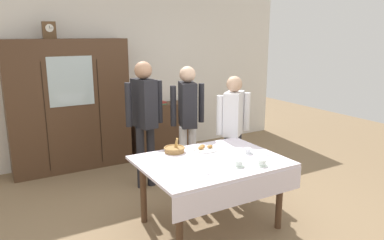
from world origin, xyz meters
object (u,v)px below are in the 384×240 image
at_px(bookshelf_low, 161,128).
at_px(person_behind_table_left, 233,122).
at_px(spoon_near_right, 214,173).
at_px(spoon_near_left, 267,155).
at_px(pastry_plate, 205,149).
at_px(tea_cup_near_left, 248,151).
at_px(dining_table, 212,170).
at_px(tea_cup_far_left, 239,164).
at_px(mantel_clock, 49,30).
at_px(tea_cup_mid_left, 262,163).
at_px(book_stack, 161,103).
at_px(person_by_cabinet, 144,112).
at_px(bread_basket, 174,149).
at_px(wall_cabinet, 70,106).
at_px(person_near_right_end, 188,113).

distance_m(bookshelf_low, person_behind_table_left, 1.98).
xyz_separation_m(spoon_near_right, spoon_near_left, (0.79, 0.14, 0.00)).
bearing_deg(pastry_plate, tea_cup_near_left, -46.22).
bearing_deg(bookshelf_low, pastry_plate, -102.47).
relative_size(dining_table, tea_cup_far_left, 11.50).
bearing_deg(mantel_clock, dining_table, -66.94).
height_order(mantel_clock, tea_cup_mid_left, mantel_clock).
height_order(mantel_clock, spoon_near_right, mantel_clock).
xyz_separation_m(book_stack, tea_cup_mid_left, (-0.29, -3.02, -0.10)).
distance_m(person_by_cabinet, person_behind_table_left, 1.18).
height_order(bookshelf_low, spoon_near_right, bookshelf_low).
xyz_separation_m(bread_basket, pastry_plate, (0.35, -0.10, -0.02)).
relative_size(dining_table, bread_basket, 6.23).
distance_m(pastry_plate, spoon_near_right, 0.73).
bearing_deg(person_behind_table_left, book_stack, 94.72).
bearing_deg(bread_basket, mantel_clock, 112.40).
bearing_deg(wall_cabinet, tea_cup_mid_left, -67.16).
relative_size(book_stack, spoon_near_right, 1.84).
relative_size(dining_table, person_by_cabinet, 0.87).
height_order(dining_table, tea_cup_far_left, tea_cup_far_left).
xyz_separation_m(mantel_clock, person_by_cabinet, (0.91, -1.23, -1.05)).
height_order(wall_cabinet, bread_basket, wall_cabinet).
bearing_deg(bookshelf_low, person_near_right_end, -99.78).
bearing_deg(pastry_plate, mantel_clock, 118.88).
height_order(tea_cup_mid_left, spoon_near_left, tea_cup_mid_left).
bearing_deg(spoon_near_left, spoon_near_right, -169.79).
height_order(spoon_near_right, spoon_near_left, same).
height_order(tea_cup_far_left, tea_cup_near_left, same).
bearing_deg(book_stack, spoon_near_left, -90.64).
xyz_separation_m(wall_cabinet, pastry_plate, (1.03, -2.24, -0.22)).
relative_size(tea_cup_near_left, pastry_plate, 0.46).
height_order(book_stack, person_by_cabinet, person_by_cabinet).
relative_size(person_by_cabinet, person_behind_table_left, 1.12).
height_order(tea_cup_far_left, person_near_right_end, person_near_right_end).
xyz_separation_m(pastry_plate, spoon_near_right, (-0.32, -0.66, -0.01)).
bearing_deg(spoon_near_left, person_near_right_end, 98.42).
height_order(pastry_plate, person_near_right_end, person_near_right_end).
bearing_deg(person_behind_table_left, tea_cup_mid_left, -111.98).
xyz_separation_m(mantel_clock, spoon_near_right, (0.92, -2.90, -1.34)).
xyz_separation_m(tea_cup_mid_left, person_by_cabinet, (-0.54, 1.74, 0.26)).
relative_size(tea_cup_near_left, bread_basket, 0.54).
relative_size(wall_cabinet, person_near_right_end, 1.21).
height_order(bread_basket, pastry_plate, bread_basket).
distance_m(tea_cup_mid_left, person_near_right_end, 1.64).
distance_m(mantel_clock, bread_basket, 2.66).
bearing_deg(mantel_clock, pastry_plate, -61.12).
bearing_deg(book_stack, person_behind_table_left, -85.28).
relative_size(tea_cup_mid_left, bread_basket, 0.54).
bearing_deg(bread_basket, tea_cup_near_left, -33.06).
bearing_deg(tea_cup_near_left, tea_cup_mid_left, -107.26).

